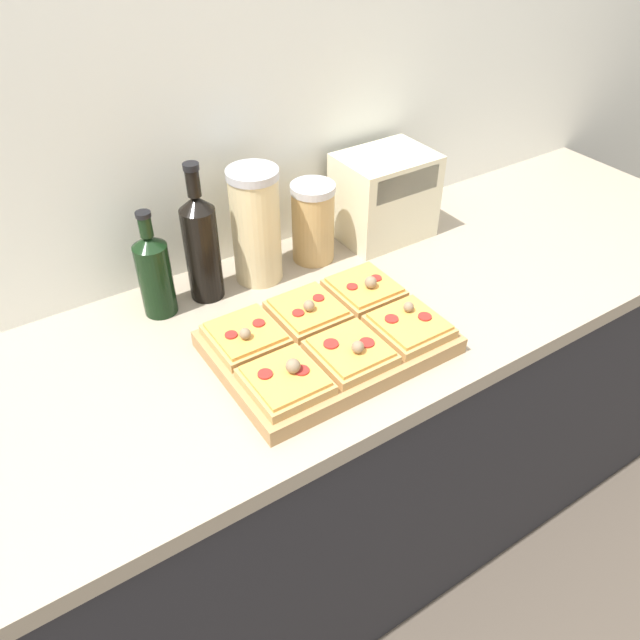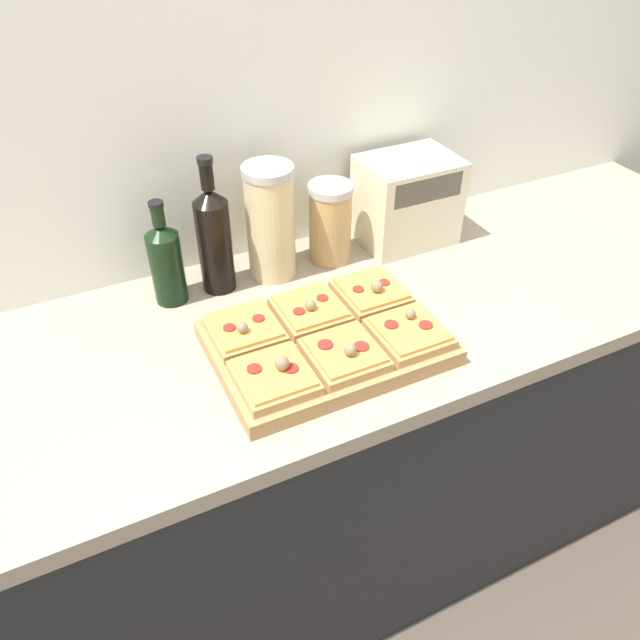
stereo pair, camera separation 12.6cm
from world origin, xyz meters
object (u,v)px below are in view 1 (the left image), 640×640
wine_bottle (202,245)px  grain_jar_short (313,222)px  olive_oil_bottle (155,273)px  cutting_board (328,342)px  grain_jar_tall (256,226)px  toaster_oven (384,196)px

wine_bottle → grain_jar_short: bearing=0.0°
olive_oil_bottle → wine_bottle: wine_bottle is taller
cutting_board → wine_bottle: (-0.12, 0.31, 0.11)m
olive_oil_bottle → grain_jar_short: olive_oil_bottle is taller
cutting_board → wine_bottle: wine_bottle is taller
grain_jar_tall → olive_oil_bottle: bearing=180.0°
grain_jar_tall → toaster_oven: 0.37m
olive_oil_bottle → toaster_oven: 0.61m
cutting_board → toaster_oven: (0.38, 0.31, 0.09)m
toaster_oven → grain_jar_short: bearing=179.8°
grain_jar_short → wine_bottle: bearing=180.0°
cutting_board → grain_jar_short: grain_jar_short is taller
wine_bottle → toaster_oven: wine_bottle is taller
olive_oil_bottle → grain_jar_tall: (0.25, -0.00, 0.04)m
cutting_board → toaster_oven: bearing=39.3°
olive_oil_bottle → grain_jar_tall: size_ratio=0.90×
grain_jar_tall → toaster_oven: grain_jar_tall is taller
grain_jar_tall → grain_jar_short: size_ratio=1.38×
olive_oil_bottle → grain_jar_tall: bearing=-0.0°
olive_oil_bottle → grain_jar_short: size_ratio=1.24×
grain_jar_short → toaster_oven: 0.21m
cutting_board → grain_jar_tall: grain_jar_tall is taller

